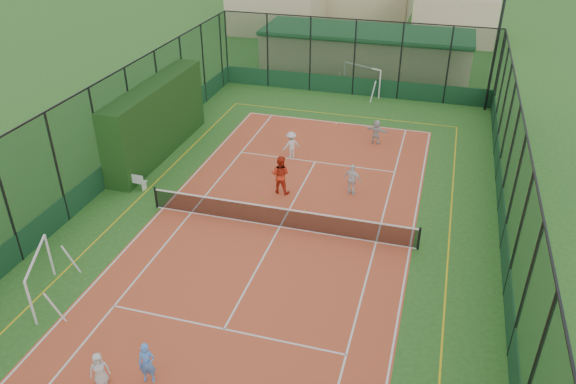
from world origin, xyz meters
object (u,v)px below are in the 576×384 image
futsal_goal_far (362,80)px  child_far_right (352,180)px  floodlight_ne (496,45)px  child_far_back (376,132)px  white_bench (131,180)px  clubhouse (366,52)px  coach (280,175)px  futsal_goal_near (41,278)px  child_near_left (99,369)px  child_near_mid (147,363)px  child_far_left (291,145)px

futsal_goal_far → child_far_right: bearing=-57.8°
floodlight_ne → child_far_back: (-5.93, -7.00, -3.43)m
floodlight_ne → child_far_back: size_ratio=6.04×
white_bench → child_far_right: bearing=15.9°
clubhouse → coach: 19.16m
futsal_goal_near → child_far_right: futsal_goal_near is taller
clubhouse → child_far_right: 18.55m
white_bench → futsal_goal_near: 8.11m
futsal_goal_near → child_far_back: futsal_goal_near is taller
futsal_goal_far → child_near_left: 27.03m
floodlight_ne → child_near_mid: bearing=-111.2°
white_bench → futsal_goal_far: bearing=65.8°
clubhouse → futsal_goal_far: (0.53, -4.66, -0.63)m
floodlight_ne → child_near_mid: (-9.93, -25.61, -3.41)m
child_near_left → futsal_goal_far: bearing=49.5°
child_far_right → white_bench: bearing=27.6°
clubhouse → coach: clubhouse is taller
child_near_mid → child_far_back: size_ratio=1.02×
futsal_goal_near → coach: bearing=-55.4°
clubhouse → child_near_mid: size_ratio=10.86×
child_near_mid → child_far_right: (3.75, 12.63, 0.06)m
clubhouse → child_near_left: bearing=-94.8°
white_bench → futsal_goal_far: futsal_goal_far is taller
child_near_left → child_far_right: child_far_right is taller
child_far_right → clubhouse: bearing=-67.5°
child_near_left → child_far_left: child_far_left is taller
floodlight_ne → futsal_goal_far: 8.70m
clubhouse → child_far_right: bearing=-82.5°
white_bench → coach: coach is taller
child_far_right → child_far_back: 5.98m
futsal_goal_near → child_far_right: bearing=-65.3°
floodlight_ne → clubhouse: size_ratio=0.54×
child_far_back → child_near_left: bearing=87.8°
child_far_right → child_far_back: bearing=-77.4°
futsal_goal_near → floodlight_ne: bearing=-57.2°
coach → child_far_left: bearing=-78.4°
coach → clubhouse: bearing=-88.9°
child_near_left → child_near_mid: child_near_mid is taller
white_bench → futsal_goal_far: size_ratio=0.52×
child_far_right → coach: (-3.26, -0.76, 0.17)m
child_near_left → child_far_back: child_far_back is taller
white_bench → coach: bearing=15.7°
floodlight_ne → futsal_goal_far: floodlight_ne is taller
floodlight_ne → coach: bearing=-124.5°
child_near_left → coach: (1.78, 12.38, 0.35)m
white_bench → floodlight_ne: bearing=46.2°
floodlight_ne → child_near_left: floodlight_ne is taller
futsal_goal_far → child_far_left: futsal_goal_far is taller
clubhouse → child_far_right: size_ratio=9.96×
futsal_goal_far → child_far_left: size_ratio=2.00×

